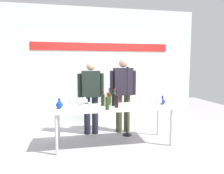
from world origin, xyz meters
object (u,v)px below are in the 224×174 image
object	(u,v)px
wine_bottle_2	(114,97)
wine_glass_left_4	(71,103)
wine_glass_right_5	(140,102)
wine_bottle_3	(117,100)
wine_glass_left_1	(90,104)
wine_glass_right_3	(139,99)
wine_glass_right_0	(157,102)
wine_bottle_0	(107,102)
wine_bottle_4	(109,98)
wine_glass_left_0	(84,99)
microphone_stand	(127,113)
wine_bottle_1	(114,99)
wine_glass_right_4	(160,101)
wine_glass_right_1	(152,101)
decanter_blue_right	(162,101)
wine_glass_right_2	(132,99)
display_table	(114,109)
wine_glass_left_2	(86,101)
decanter_blue_left	(59,105)
presenter_left	(91,93)
wine_bottle_5	(103,99)
wine_glass_left_5	(80,101)
wine_glass_left_3	(73,101)
presenter_right	(123,90)

from	to	relation	value
wine_bottle_2	wine_glass_left_4	bearing A→B (deg)	-164.45
wine_glass_right_5	wine_bottle_2	bearing A→B (deg)	135.87
wine_bottle_3	wine_glass_left_1	xyz separation A→B (m)	(-0.52, -0.13, -0.04)
wine_glass_right_3	wine_glass_right_0	bearing A→B (deg)	-60.27
wine_glass_left_4	wine_glass_right_5	distance (m)	1.29
wine_bottle_0	wine_glass_right_5	world-z (taller)	wine_bottle_0
wine_bottle_4	wine_glass_left_0	distance (m)	0.50
microphone_stand	wine_bottle_0	bearing A→B (deg)	-128.50
wine_bottle_1	wine_glass_right_4	distance (m)	0.91
wine_bottle_2	wine_glass_right_1	size ratio (longest dim) A/B	2.13
wine_bottle_2	wine_glass_right_5	size ratio (longest dim) A/B	2.04
decanter_blue_right	wine_glass_right_2	world-z (taller)	decanter_blue_right
display_table	wine_glass_right_4	size ratio (longest dim) A/B	15.84
wine_bottle_2	wine_glass_left_0	size ratio (longest dim) A/B	2.13
wine_glass_left_2	wine_glass_right_2	xyz separation A→B (m)	(0.94, -0.05, 0.02)
decanter_blue_left	wine_glass_left_4	size ratio (longest dim) A/B	1.25
decanter_blue_right	wine_glass_right_5	size ratio (longest dim) A/B	1.18
presenter_left	wine_bottle_2	size ratio (longest dim) A/B	5.07
wine_glass_left_0	wine_glass_right_0	bearing A→B (deg)	-22.13
wine_bottle_1	wine_bottle_5	bearing A→B (deg)	166.71
decanter_blue_left	wine_glass_right_2	bearing A→B (deg)	5.82
wine_bottle_1	wine_glass_left_4	bearing A→B (deg)	-173.32
wine_bottle_1	wine_glass_right_5	bearing A→B (deg)	-29.11
wine_bottle_2	wine_glass_right_2	bearing A→B (deg)	-9.53
wine_glass_left_1	wine_glass_right_4	distance (m)	1.37
wine_bottle_5	wine_glass_left_4	bearing A→B (deg)	-166.70
wine_bottle_3	wine_glass_left_4	bearing A→B (deg)	174.68
wine_glass_left_0	wine_glass_right_5	bearing A→B (deg)	-25.58
presenter_left	wine_bottle_1	world-z (taller)	presenter_left
presenter_left	decanter_blue_right	bearing A→B (deg)	-27.52
wine_bottle_2	wine_glass_left_1	bearing A→B (deg)	-140.75
wine_bottle_5	wine_glass_left_0	bearing A→B (deg)	152.63
presenter_left	microphone_stand	distance (m)	0.91
wine_glass_left_5	wine_glass_right_2	distance (m)	1.05
wine_glass_left_3	wine_bottle_4	bearing A→B (deg)	6.88
wine_glass_left_5	wine_glass_right_3	distance (m)	1.20
wine_bottle_0	wine_glass_left_1	xyz separation A→B (m)	(-0.31, 0.03, -0.03)
wine_bottle_0	wine_bottle_2	xyz separation A→B (m)	(0.23, 0.47, 0.01)
wine_glass_left_0	wine_glass_right_1	bearing A→B (deg)	-20.61
decanter_blue_left	wine_bottle_1	size ratio (longest dim) A/B	0.61
display_table	wine_glass_left_5	world-z (taller)	wine_glass_left_5
wine_bottle_5	wine_glass_left_0	xyz separation A→B (m)	(-0.35, 0.18, -0.03)
presenter_right	wine_glass_right_0	world-z (taller)	presenter_right
wine_bottle_0	microphone_stand	xyz separation A→B (m)	(0.57, 0.71, -0.38)
wine_glass_left_4	microphone_stand	bearing A→B (deg)	21.79
wine_glass_left_2	wine_glass_left_4	world-z (taller)	wine_glass_left_4
wine_glass_right_3	microphone_stand	distance (m)	0.50
wine_bottle_4	wine_bottle_1	bearing A→B (deg)	-65.48
wine_glass_left_0	wine_glass_right_4	xyz separation A→B (m)	(1.43, -0.45, -0.01)
wine_bottle_1	wine_glass_left_4	distance (m)	0.82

